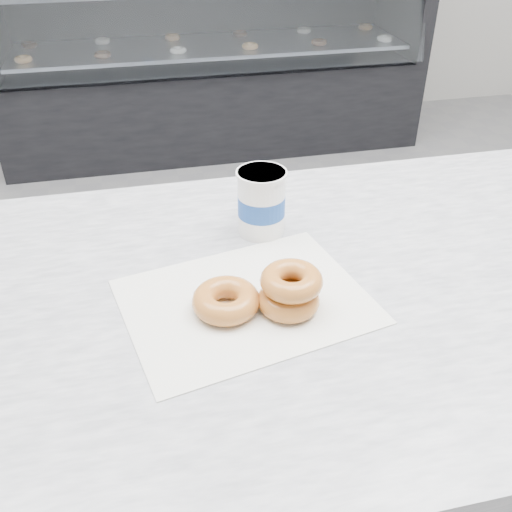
% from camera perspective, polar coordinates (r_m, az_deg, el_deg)
% --- Properties ---
extents(ground, '(5.00, 5.00, 0.00)m').
position_cam_1_polar(ground, '(1.95, 6.03, -12.61)').
color(ground, gray).
rests_on(ground, ground).
extents(counter, '(3.06, 0.76, 0.90)m').
position_cam_1_polar(counter, '(1.26, 16.04, -17.57)').
color(counter, '#333335').
rests_on(counter, ground).
extents(display_case, '(2.40, 0.74, 1.25)m').
position_cam_1_polar(display_case, '(3.53, -4.57, 18.88)').
color(display_case, black).
rests_on(display_case, ground).
extents(wax_paper, '(0.39, 0.32, 0.00)m').
position_cam_1_polar(wax_paper, '(0.82, -1.03, -4.56)').
color(wax_paper, white).
rests_on(wax_paper, counter).
extents(donut_single, '(0.13, 0.13, 0.03)m').
position_cam_1_polar(donut_single, '(0.80, -3.02, -4.46)').
color(donut_single, orange).
rests_on(donut_single, wax_paper).
extents(donut_stack, '(0.10, 0.10, 0.06)m').
position_cam_1_polar(donut_stack, '(0.79, 3.41, -3.45)').
color(donut_stack, orange).
rests_on(donut_stack, wax_paper).
extents(coffee_cup, '(0.09, 0.09, 0.11)m').
position_cam_1_polar(coffee_cup, '(0.95, 0.54, 5.45)').
color(coffee_cup, white).
rests_on(coffee_cup, counter).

